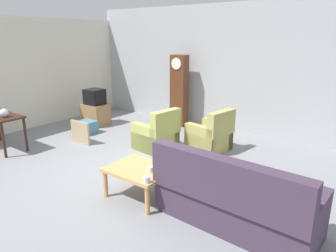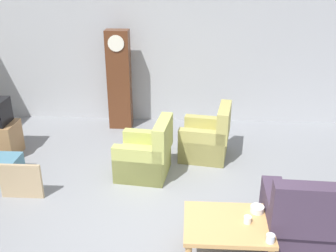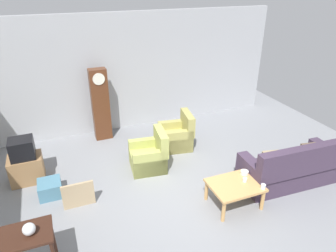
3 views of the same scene
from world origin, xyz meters
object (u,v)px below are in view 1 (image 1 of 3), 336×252
(armchair_olive_far, at_px, (211,137))
(tv_crt, at_px, (95,97))
(coffee_table_wood, at_px, (140,172))
(storage_box_blue, at_px, (86,127))
(couch_floral, at_px, (233,201))
(grandfather_clock, at_px, (179,91))
(cup_blue_rimmed, at_px, (147,180))
(bowl_white_stacked, at_px, (166,167))
(framed_picture_leaning, at_px, (80,132))
(glass_dome_cloche, at_px, (4,113))
(cup_white_porcelain, at_px, (150,169))
(tv_stand_cabinet, at_px, (96,114))
(armchair_olive_near, at_px, (157,136))

(armchair_olive_far, bearing_deg, tv_crt, -177.55)
(coffee_table_wood, height_order, storage_box_blue, coffee_table_wood)
(couch_floral, height_order, coffee_table_wood, couch_floral)
(couch_floral, bearing_deg, grandfather_clock, 133.14)
(cup_blue_rimmed, relative_size, bowl_white_stacked, 0.59)
(bowl_white_stacked, bearing_deg, couch_floral, -3.15)
(couch_floral, distance_m, storage_box_blue, 5.00)
(framed_picture_leaning, relative_size, bowl_white_stacked, 3.86)
(grandfather_clock, distance_m, glass_dome_cloche, 4.28)
(couch_floral, relative_size, storage_box_blue, 4.58)
(coffee_table_wood, distance_m, glass_dome_cloche, 3.57)
(cup_white_porcelain, xyz_separation_m, bowl_white_stacked, (0.14, 0.21, -0.00))
(couch_floral, relative_size, tv_crt, 4.45)
(armchair_olive_far, relative_size, tv_crt, 1.92)
(tv_stand_cabinet, distance_m, cup_blue_rimmed, 4.87)
(cup_white_porcelain, bearing_deg, cup_blue_rimmed, -58.21)
(bowl_white_stacked, bearing_deg, armchair_olive_near, 132.40)
(armchair_olive_far, bearing_deg, bowl_white_stacked, -77.82)
(armchair_olive_near, distance_m, bowl_white_stacked, 2.16)
(framed_picture_leaning, height_order, glass_dome_cloche, glass_dome_cloche)
(tv_stand_cabinet, bearing_deg, coffee_table_wood, -31.94)
(framed_picture_leaning, height_order, bowl_white_stacked, bowl_white_stacked)
(bowl_white_stacked, bearing_deg, coffee_table_wood, -148.66)
(coffee_table_wood, distance_m, cup_blue_rimmed, 0.52)
(armchair_olive_near, relative_size, coffee_table_wood, 0.96)
(bowl_white_stacked, bearing_deg, tv_crt, 152.65)
(framed_picture_leaning, bearing_deg, coffee_table_wood, -20.67)
(tv_crt, height_order, cup_white_porcelain, tv_crt)
(armchair_olive_far, distance_m, tv_stand_cabinet, 3.57)
(armchair_olive_near, xyz_separation_m, cup_white_porcelain, (1.31, -1.80, 0.21))
(armchair_olive_near, bearing_deg, bowl_white_stacked, -47.60)
(tv_crt, relative_size, cup_white_porcelain, 5.75)
(couch_floral, distance_m, armchair_olive_near, 3.07)
(storage_box_blue, bearing_deg, armchair_olive_near, 4.99)
(couch_floral, height_order, tv_stand_cabinet, couch_floral)
(couch_floral, xyz_separation_m, grandfather_clock, (-3.30, 3.52, 0.62))
(armchair_olive_near, bearing_deg, cup_white_porcelain, -53.84)
(coffee_table_wood, relative_size, framed_picture_leaning, 1.60)
(couch_floral, relative_size, tv_stand_cabinet, 3.14)
(storage_box_blue, bearing_deg, cup_white_porcelain, -24.65)
(armchair_olive_far, height_order, tv_crt, tv_crt)
(storage_box_blue, xyz_separation_m, glass_dome_cloche, (-0.25, -1.86, 0.71))
(tv_stand_cabinet, bearing_deg, bowl_white_stacked, -27.35)
(cup_blue_rimmed, height_order, bowl_white_stacked, cup_blue_rimmed)
(cup_white_porcelain, bearing_deg, framed_picture_leaning, 160.74)
(armchair_olive_far, relative_size, storage_box_blue, 1.97)
(tv_crt, bearing_deg, storage_box_blue, -59.20)
(coffee_table_wood, xyz_separation_m, cup_white_porcelain, (0.21, 0.00, 0.11))
(tv_crt, height_order, glass_dome_cloche, tv_crt)
(armchair_olive_near, bearing_deg, coffee_table_wood, -58.55)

